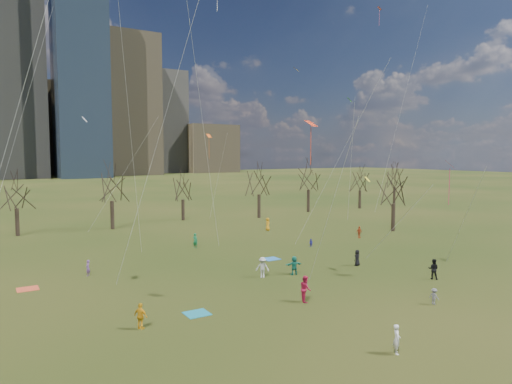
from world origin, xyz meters
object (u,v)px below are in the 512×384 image
blanket_teal (197,314)px  person_2 (305,289)px  blanket_navy (271,259)px  blanket_crimson (28,289)px  person_1 (397,339)px  person_4 (141,316)px

blanket_teal → person_2: (7.75, -1.76, 0.94)m
blanket_navy → blanket_crimson: (-22.22, 1.29, 0.00)m
person_1 → person_4: bearing=83.1°
blanket_navy → person_4: 20.62m
blanket_teal → blanket_navy: bearing=39.8°
blanket_crimson → person_1: (15.83, -23.35, 0.79)m
person_2 → person_4: person_2 is taller
blanket_teal → blanket_navy: 16.96m
blanket_navy → person_4: bearing=-145.9°
blanket_navy → person_4: (-17.06, -11.55, 0.80)m
blanket_crimson → person_1: 28.22m
blanket_teal → person_4: person_4 is taller
person_4 → person_1: bearing=-168.9°
person_4 → person_2: bearing=-129.5°
blanket_teal → person_2: size_ratio=0.83×
blanket_teal → person_4: bearing=-170.2°
blanket_crimson → person_2: person_2 is taller
person_2 → blanket_navy: bearing=2.5°
person_4 → blanket_crimson: bearing=-12.5°
blanket_navy → blanket_crimson: same height
blanket_crimson → person_4: (5.16, -12.84, 0.80)m
blanket_teal → blanket_crimson: (-9.18, 12.15, 0.00)m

